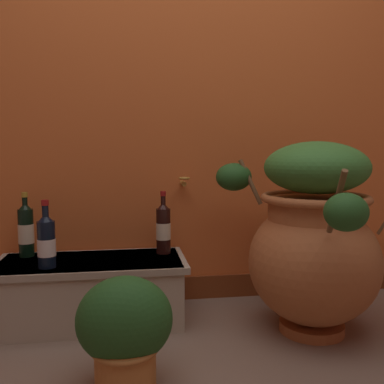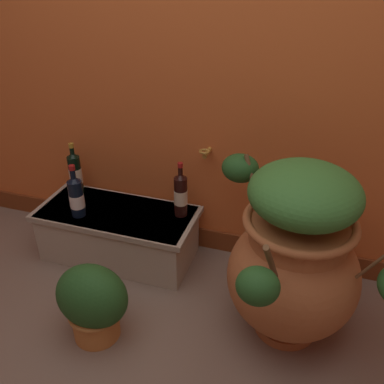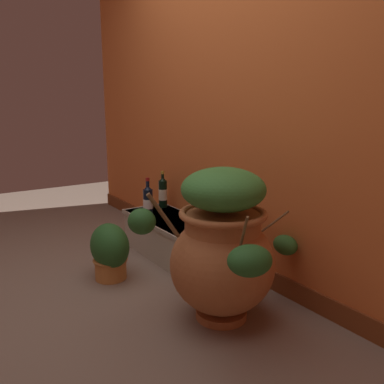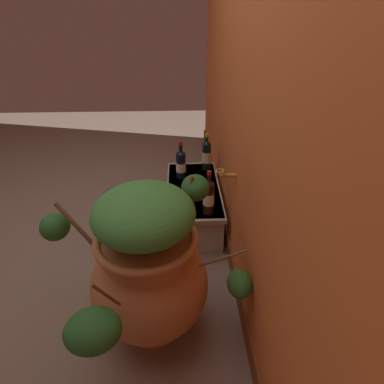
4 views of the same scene
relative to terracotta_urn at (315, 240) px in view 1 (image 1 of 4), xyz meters
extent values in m
cube|color=#D6662D|center=(-0.56, 0.59, 0.88)|extent=(4.40, 0.20, 2.60)
cube|color=brown|center=(-0.56, 0.49, -0.36)|extent=(4.40, 0.02, 0.12)
cylinder|color=#B28433|center=(-0.53, 0.44, 0.22)|extent=(0.02, 0.10, 0.02)
torus|color=#B28433|center=(-0.53, 0.39, 0.25)|extent=(0.06, 0.06, 0.01)
cylinder|color=#B26638|center=(0.00, 0.00, -0.40)|extent=(0.29, 0.29, 0.04)
ellipsoid|color=#B26638|center=(0.00, 0.00, -0.10)|extent=(0.57, 0.57, 0.54)
cylinder|color=#B26638|center=(0.00, 0.00, 0.13)|extent=(0.41, 0.41, 0.10)
torus|color=#B26638|center=(0.00, 0.00, 0.18)|extent=(0.47, 0.47, 0.04)
cylinder|color=brown|center=(-0.24, 0.19, 0.24)|extent=(0.10, 0.09, 0.22)
ellipsoid|color=#235623|center=(-0.31, 0.24, 0.26)|extent=(0.17, 0.15, 0.13)
cylinder|color=brown|center=(0.04, 0.32, 0.08)|extent=(0.03, 0.26, 0.13)
ellipsoid|color=#2D6628|center=(0.05, 0.43, -0.06)|extent=(0.16, 0.12, 0.12)
cylinder|color=brown|center=(-0.07, -0.32, 0.21)|extent=(0.05, 0.17, 0.25)
ellipsoid|color=#235623|center=(-0.10, -0.43, 0.19)|extent=(0.15, 0.14, 0.13)
ellipsoid|color=#387A33|center=(0.00, 0.00, 0.32)|extent=(0.45, 0.45, 0.23)
cube|color=#B2A893|center=(-0.99, 0.26, -0.27)|extent=(0.84, 0.38, 0.30)
cube|color=#A09785|center=(-0.99, 0.26, -0.14)|extent=(0.89, 0.40, 0.03)
cylinder|color=black|center=(-1.30, 0.38, -0.01)|extent=(0.07, 0.07, 0.23)
cone|color=black|center=(-1.30, 0.38, 0.12)|extent=(0.07, 0.07, 0.04)
cylinder|color=black|center=(-1.30, 0.38, 0.15)|extent=(0.03, 0.03, 0.08)
cylinder|color=#B7932D|center=(-1.30, 0.38, 0.18)|extent=(0.03, 0.03, 0.02)
cylinder|color=beige|center=(-1.30, 0.38, -0.01)|extent=(0.07, 0.07, 0.09)
cylinder|color=black|center=(-1.17, 0.17, -0.02)|extent=(0.08, 0.08, 0.21)
cone|color=black|center=(-1.17, 0.17, 0.10)|extent=(0.08, 0.08, 0.04)
cylinder|color=black|center=(-1.17, 0.17, 0.13)|extent=(0.03, 0.03, 0.09)
cylinder|color=maroon|center=(-1.17, 0.17, 0.17)|extent=(0.03, 0.03, 0.02)
cylinder|color=silver|center=(-1.17, 0.17, -0.03)|extent=(0.08, 0.08, 0.08)
cylinder|color=black|center=(-0.64, 0.34, -0.01)|extent=(0.07, 0.07, 0.22)
cone|color=black|center=(-0.64, 0.34, 0.11)|extent=(0.07, 0.07, 0.04)
cylinder|color=black|center=(-0.64, 0.34, 0.15)|extent=(0.02, 0.02, 0.09)
cylinder|color=maroon|center=(-0.64, 0.34, 0.18)|extent=(0.03, 0.03, 0.02)
cylinder|color=beige|center=(-0.64, 0.34, -0.01)|extent=(0.07, 0.07, 0.08)
cylinder|color=#CC7F3D|center=(-0.83, -0.31, -0.35)|extent=(0.21, 0.21, 0.15)
torus|color=#BB7538|center=(-0.83, -0.31, -0.28)|extent=(0.24, 0.24, 0.02)
ellipsoid|color=#235623|center=(-0.83, -0.31, -0.19)|extent=(0.33, 0.25, 0.31)
camera|label=1|loc=(-0.81, -1.70, 0.40)|focal=38.97mm
camera|label=2|loc=(0.02, -1.49, 1.16)|focal=39.96mm
camera|label=3|loc=(1.62, -1.29, 0.77)|focal=37.89mm
camera|label=4|loc=(1.13, 0.16, 1.08)|focal=29.76mm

